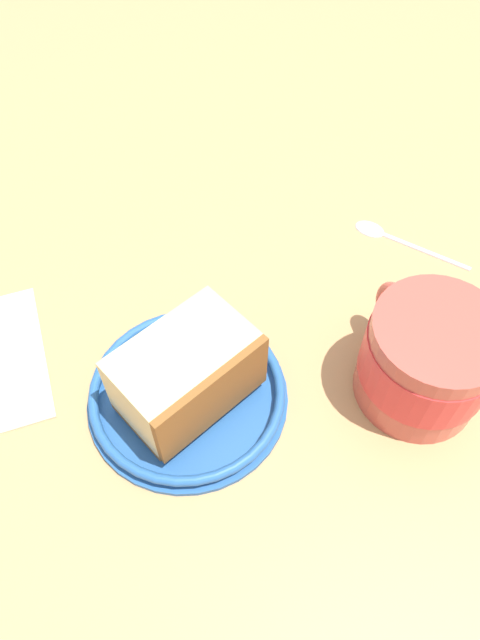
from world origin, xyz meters
TOP-DOWN VIEW (x-y plane):
  - ground_plane at (0.00, 0.00)cm, footprint 158.78×158.78cm
  - small_plate at (-6.42, 5.59)cm, footprint 15.84×15.84cm
  - cake_slice at (-6.65, 5.43)cm, footprint 11.21×12.11cm
  - tea_mug at (-7.97, -12.42)cm, footprint 12.22×9.87cm
  - teaspoon at (8.68, -15.29)cm, footprint 8.39×9.88cm

SIDE VIEW (x-z plane):
  - ground_plane at x=0.00cm, z-range -2.95..0.00cm
  - teaspoon at x=8.68cm, z-range -0.05..0.75cm
  - small_plate at x=-6.42cm, z-range -0.01..1.69cm
  - cake_slice at x=-6.65cm, z-range 0.95..7.36cm
  - tea_mug at x=-7.97cm, z-range 0.23..8.79cm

